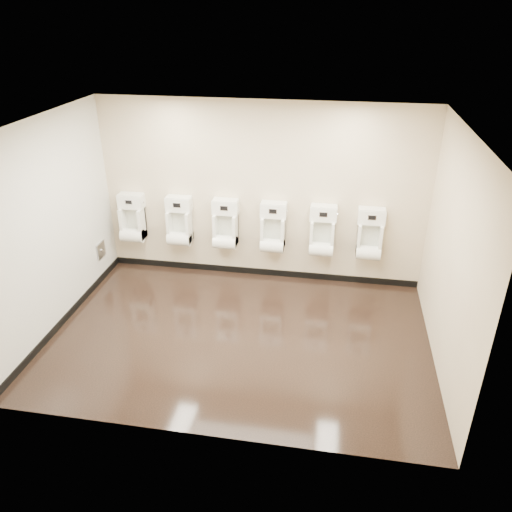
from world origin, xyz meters
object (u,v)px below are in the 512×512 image
(urinal_3, at_px, (273,231))
(urinal_5, at_px, (369,238))
(access_panel, at_px, (101,250))
(urinal_2, at_px, (225,228))
(urinal_4, at_px, (322,234))
(urinal_0, at_px, (132,221))
(urinal_1, at_px, (179,225))

(urinal_3, relative_size, urinal_5, 1.00)
(access_panel, distance_m, urinal_2, 2.02)
(urinal_3, relative_size, urinal_4, 1.00)
(urinal_0, height_order, urinal_1, same)
(urinal_1, distance_m, urinal_2, 0.75)
(urinal_3, height_order, urinal_4, same)
(urinal_4, bearing_deg, urinal_0, 180.00)
(urinal_0, relative_size, urinal_2, 1.00)
(urinal_0, height_order, urinal_5, same)
(urinal_0, relative_size, urinal_1, 1.00)
(access_panel, distance_m, urinal_4, 3.49)
(urinal_2, bearing_deg, urinal_0, 180.00)
(access_panel, height_order, urinal_4, urinal_4)
(access_panel, xyz_separation_m, urinal_1, (1.19, 0.41, 0.35))
(urinal_0, bearing_deg, urinal_2, 0.00)
(access_panel, height_order, urinal_1, urinal_1)
(access_panel, relative_size, urinal_1, 0.32)
(access_panel, bearing_deg, urinal_0, 45.61)
(urinal_3, xyz_separation_m, urinal_5, (1.46, 0.00, 0.00))
(access_panel, xyz_separation_m, urinal_5, (4.16, 0.41, 0.35))
(urinal_0, height_order, urinal_3, same)
(urinal_0, xyz_separation_m, urinal_3, (2.29, 0.00, 0.00))
(urinal_1, bearing_deg, urinal_0, 180.00)
(access_panel, relative_size, urinal_2, 0.32)
(access_panel, distance_m, urinal_3, 2.75)
(access_panel, bearing_deg, urinal_3, 8.72)
(urinal_5, bearing_deg, urinal_4, 180.00)
(urinal_3, height_order, urinal_5, same)
(urinal_0, relative_size, urinal_4, 1.00)
(urinal_2, bearing_deg, urinal_3, 0.00)
(urinal_0, bearing_deg, access_panel, -134.39)
(urinal_2, bearing_deg, urinal_4, 0.00)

